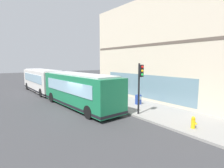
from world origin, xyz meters
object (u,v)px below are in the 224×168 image
at_px(fire_hydrant, 193,122).
at_px(pedestrian_near_building_entrance, 115,88).
at_px(city_bus_far_down_street, 42,81).
at_px(newspaper_vending_box, 138,99).
at_px(city_bus_nearside, 79,90).
at_px(traffic_light_near_corner, 140,79).

xyz_separation_m(fire_hydrant, pedestrian_near_building_entrance, (2.01, 10.48, 0.64)).
distance_m(fire_hydrant, pedestrian_near_building_entrance, 10.69).
height_order(city_bus_far_down_street, fire_hydrant, city_bus_far_down_street).
bearing_deg(newspaper_vending_box, city_bus_far_down_street, 111.01).
height_order(fire_hydrant, pedestrian_near_building_entrance, pedestrian_near_building_entrance).
bearing_deg(pedestrian_near_building_entrance, city_bus_nearside, -165.62).
relative_size(city_bus_nearside, newspaper_vending_box, 11.30).
xyz_separation_m(fire_hydrant, newspaper_vending_box, (1.64, 6.31, 0.09)).
xyz_separation_m(city_bus_nearside, newspaper_vending_box, (4.66, -2.88, -0.95)).
xyz_separation_m(city_bus_far_down_street, traffic_light_near_corner, (2.91, -15.58, 1.29)).
relative_size(city_bus_far_down_street, traffic_light_near_corner, 2.61).
bearing_deg(city_bus_nearside, pedestrian_near_building_entrance, 14.38).
bearing_deg(pedestrian_near_building_entrance, city_bus_far_down_street, 120.99).
relative_size(traffic_light_near_corner, newspaper_vending_box, 4.30).
distance_m(city_bus_far_down_street, traffic_light_near_corner, 15.90).
bearing_deg(city_bus_nearside, newspaper_vending_box, -31.70).
distance_m(city_bus_nearside, pedestrian_near_building_entrance, 5.20).
bearing_deg(city_bus_nearside, traffic_light_near_corner, -64.52).
bearing_deg(newspaper_vending_box, fire_hydrant, -104.57).
distance_m(traffic_light_near_corner, pedestrian_near_building_entrance, 7.18).
xyz_separation_m(city_bus_nearside, city_bus_far_down_street, (-0.43, 10.37, 0.00)).
bearing_deg(traffic_light_near_corner, city_bus_nearside, 115.48).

